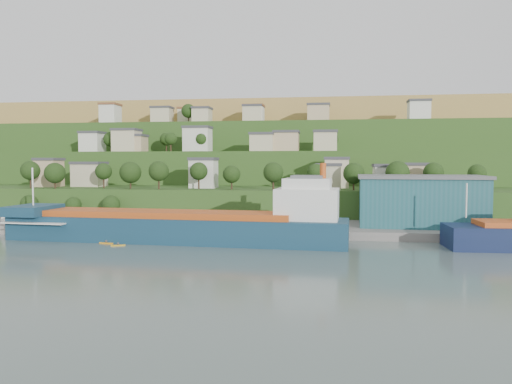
% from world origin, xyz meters
% --- Properties ---
extents(ground, '(500.00, 500.00, 0.00)m').
position_xyz_m(ground, '(0.00, 0.00, 0.00)').
color(ground, '#4A5A53').
rests_on(ground, ground).
extents(quay, '(220.00, 26.00, 4.00)m').
position_xyz_m(quay, '(20.00, 28.00, 0.00)').
color(quay, slate).
rests_on(quay, ground).
extents(pebble_beach, '(40.00, 18.00, 2.40)m').
position_xyz_m(pebble_beach, '(-55.00, 22.00, 0.00)').
color(pebble_beach, slate).
rests_on(pebble_beach, ground).
extents(hillside, '(360.00, 211.04, 96.00)m').
position_xyz_m(hillside, '(-0.03, 168.73, 0.08)').
color(hillside, '#284719').
rests_on(hillside, ground).
extents(cargo_ship_near, '(79.03, 16.85, 20.16)m').
position_xyz_m(cargo_ship_near, '(-4.75, 8.55, 3.22)').
color(cargo_ship_near, '#14344B').
rests_on(cargo_ship_near, ground).
extents(warehouse, '(31.94, 20.58, 12.80)m').
position_xyz_m(warehouse, '(50.61, 29.87, 8.43)').
color(warehouse, '#1E555C').
rests_on(warehouse, quay).
extents(caravan, '(6.40, 4.11, 2.77)m').
position_xyz_m(caravan, '(-55.32, 20.26, 2.58)').
color(caravan, white).
rests_on(caravan, pebble_beach).
extents(dinghy, '(3.76, 2.09, 0.71)m').
position_xyz_m(dinghy, '(-41.19, 21.11, 1.56)').
color(dinghy, silver).
rests_on(dinghy, pebble_beach).
extents(kayak_orange, '(3.48, 1.47, 0.86)m').
position_xyz_m(kayak_orange, '(-21.35, 3.07, 0.25)').
color(kayak_orange, orange).
rests_on(kayak_orange, ground).
extents(kayak_yellow, '(3.02, 1.74, 0.77)m').
position_xyz_m(kayak_yellow, '(-17.53, 0.69, 0.23)').
color(kayak_yellow, '#C19316').
rests_on(kayak_yellow, ground).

